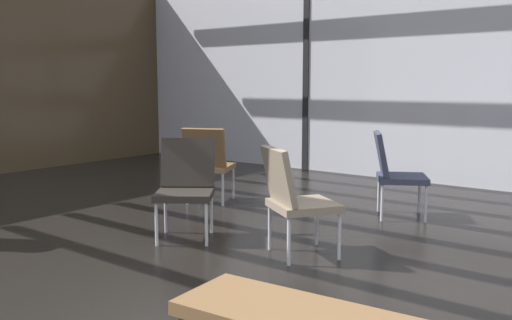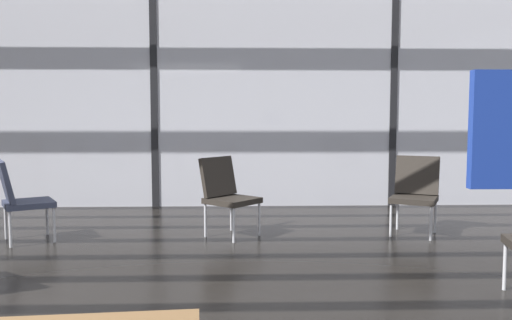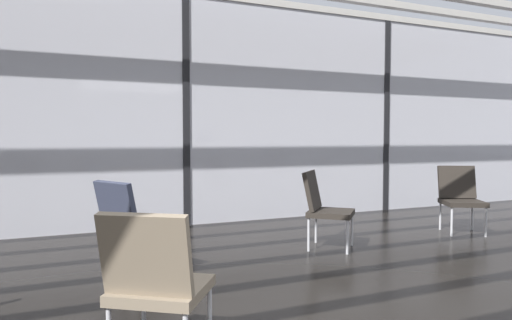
{
  "view_description": "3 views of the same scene",
  "coord_description": "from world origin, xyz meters",
  "px_view_note": "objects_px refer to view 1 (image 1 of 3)",
  "views": [
    {
      "loc": [
        1.2,
        -2.21,
        1.35
      ],
      "look_at": [
        -1.92,
        1.83,
        0.65
      ],
      "focal_mm": 38.74,
      "sensor_mm": 36.0,
      "label": 1
    },
    {
      "loc": [
        1.24,
        -2.44,
        1.31
      ],
      "look_at": [
        1.39,
        2.14,
        0.93
      ],
      "focal_mm": 36.4,
      "sensor_mm": 36.0,
      "label": 2
    },
    {
      "loc": [
        -1.59,
        -1.09,
        1.25
      ],
      "look_at": [
        0.26,
        3.25,
        1.01
      ],
      "focal_mm": 31.6,
      "sensor_mm": 36.0,
      "label": 3
    }
  ],
  "objects_px": {
    "lounge_chair_0": "(186,182)",
    "lounge_chair_7": "(293,195)",
    "lounge_chair_4": "(208,160)",
    "lounge_chair_1": "(393,169)"
  },
  "relations": [
    {
      "from": "lounge_chair_0",
      "to": "lounge_chair_1",
      "type": "height_order",
      "value": "same"
    },
    {
      "from": "lounge_chair_4",
      "to": "lounge_chair_1",
      "type": "bearing_deg",
      "value": 175.22
    },
    {
      "from": "lounge_chair_1",
      "to": "lounge_chair_4",
      "type": "relative_size",
      "value": 1.0
    },
    {
      "from": "lounge_chair_0",
      "to": "lounge_chair_7",
      "type": "distance_m",
      "value": 1.07
    },
    {
      "from": "lounge_chair_0",
      "to": "lounge_chair_7",
      "type": "height_order",
      "value": "same"
    },
    {
      "from": "lounge_chair_1",
      "to": "lounge_chair_7",
      "type": "xyz_separation_m",
      "value": [
        -0.08,
        -1.71,
        0.0
      ]
    },
    {
      "from": "lounge_chair_0",
      "to": "lounge_chair_7",
      "type": "relative_size",
      "value": 1.0
    },
    {
      "from": "lounge_chair_0",
      "to": "lounge_chair_4",
      "type": "distance_m",
      "value": 1.4
    },
    {
      "from": "lounge_chair_4",
      "to": "lounge_chair_7",
      "type": "distance_m",
      "value": 2.13
    },
    {
      "from": "lounge_chair_1",
      "to": "lounge_chair_7",
      "type": "height_order",
      "value": "same"
    }
  ]
}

